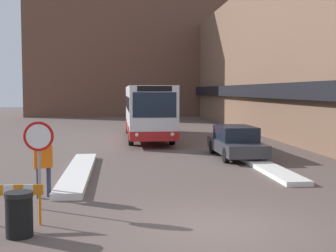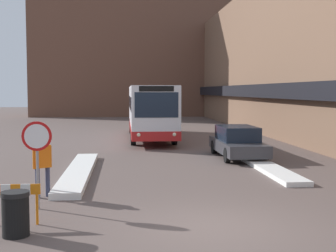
{
  "view_description": "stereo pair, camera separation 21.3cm",
  "coord_description": "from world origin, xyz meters",
  "px_view_note": "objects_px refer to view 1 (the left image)",
  "views": [
    {
      "loc": [
        -2.12,
        -10.1,
        3.05
      ],
      "look_at": [
        -0.4,
        6.21,
        1.81
      ],
      "focal_mm": 50.0,
      "sensor_mm": 36.0,
      "label": 1
    },
    {
      "loc": [
        -1.91,
        -10.12,
        3.05
      ],
      "look_at": [
        -0.4,
        6.21,
        1.81
      ],
      "focal_mm": 50.0,
      "sensor_mm": 36.0,
      "label": 2
    }
  ],
  "objects_px": {
    "stop_sign": "(39,146)",
    "construction_barricade": "(19,197)",
    "trash_bin": "(19,214)",
    "pedestrian": "(43,161)",
    "parked_car_front": "(236,142)",
    "city_bus": "(147,110)"
  },
  "relations": [
    {
      "from": "pedestrian",
      "to": "stop_sign",
      "type": "bearing_deg",
      "value": -117.78
    },
    {
      "from": "parked_car_front",
      "to": "trash_bin",
      "type": "distance_m",
      "value": 13.21
    },
    {
      "from": "parked_car_front",
      "to": "stop_sign",
      "type": "xyz_separation_m",
      "value": [
        -7.36,
        -8.67,
        0.92
      ]
    },
    {
      "from": "city_bus",
      "to": "pedestrian",
      "type": "height_order",
      "value": "city_bus"
    },
    {
      "from": "stop_sign",
      "to": "parked_car_front",
      "type": "bearing_deg",
      "value": 49.68
    },
    {
      "from": "city_bus",
      "to": "pedestrian",
      "type": "distance_m",
      "value": 16.91
    },
    {
      "from": "parked_car_front",
      "to": "trash_bin",
      "type": "relative_size",
      "value": 4.96
    },
    {
      "from": "stop_sign",
      "to": "construction_barricade",
      "type": "xyz_separation_m",
      "value": [
        -0.23,
        -1.43,
        -0.98
      ]
    },
    {
      "from": "pedestrian",
      "to": "trash_bin",
      "type": "distance_m",
      "value": 3.69
    },
    {
      "from": "city_bus",
      "to": "parked_car_front",
      "type": "xyz_separation_m",
      "value": [
        3.49,
        -9.12,
        -1.08
      ]
    },
    {
      "from": "city_bus",
      "to": "trash_bin",
      "type": "bearing_deg",
      "value": -101.05
    },
    {
      "from": "pedestrian",
      "to": "trash_bin",
      "type": "xyz_separation_m",
      "value": [
        0.07,
        -3.64,
        -0.57
      ]
    },
    {
      "from": "stop_sign",
      "to": "trash_bin",
      "type": "height_order",
      "value": "stop_sign"
    },
    {
      "from": "parked_car_front",
      "to": "pedestrian",
      "type": "distance_m",
      "value": 10.45
    },
    {
      "from": "city_bus",
      "to": "pedestrian",
      "type": "xyz_separation_m",
      "value": [
        -3.98,
        -16.42,
        -0.76
      ]
    },
    {
      "from": "stop_sign",
      "to": "trash_bin",
      "type": "relative_size",
      "value": 2.39
    },
    {
      "from": "construction_barricade",
      "to": "stop_sign",
      "type": "bearing_deg",
      "value": 80.89
    },
    {
      "from": "stop_sign",
      "to": "trash_bin",
      "type": "xyz_separation_m",
      "value": [
        -0.05,
        -2.27,
        -1.17
      ]
    },
    {
      "from": "trash_bin",
      "to": "construction_barricade",
      "type": "xyz_separation_m",
      "value": [
        -0.18,
        0.84,
        0.19
      ]
    },
    {
      "from": "city_bus",
      "to": "construction_barricade",
      "type": "distance_m",
      "value": 19.69
    },
    {
      "from": "trash_bin",
      "to": "construction_barricade",
      "type": "distance_m",
      "value": 0.88
    },
    {
      "from": "parked_car_front",
      "to": "pedestrian",
      "type": "relative_size",
      "value": 2.71
    }
  ]
}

